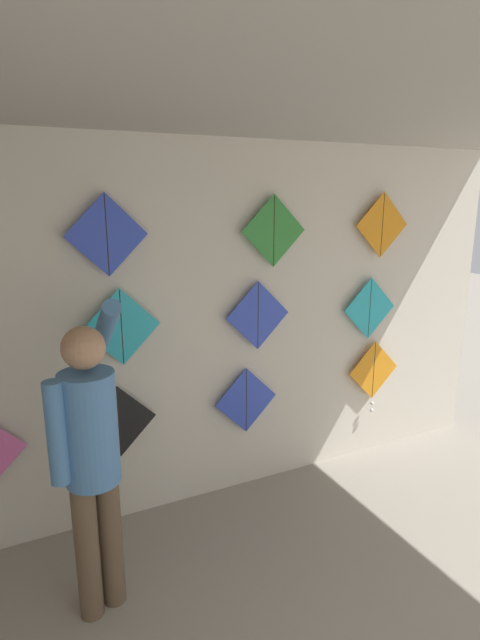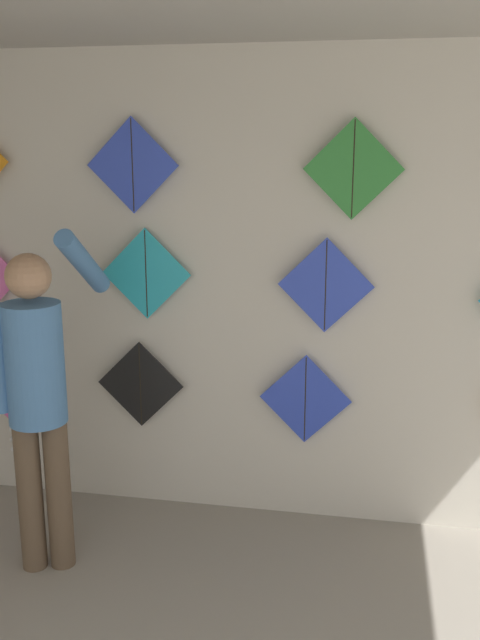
# 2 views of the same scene
# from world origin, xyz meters

# --- Properties ---
(back_panel) EXTENTS (5.84, 0.06, 2.80)m
(back_panel) POSITION_xyz_m (0.00, 4.04, 1.40)
(back_panel) COLOR beige
(back_panel) RESTS_ON ground
(ceiling_slab) EXTENTS (5.84, 4.81, 0.04)m
(ceiling_slab) POSITION_xyz_m (0.00, 2.00, 2.82)
(ceiling_slab) COLOR #A8A399
(shopkeeper) EXTENTS (0.45, 0.70, 1.86)m
(shopkeeper) POSITION_xyz_m (-0.92, 3.20, 1.05)
(shopkeeper) COLOR brown
(shopkeeper) RESTS_ON ground
(kite_1) EXTENTS (0.55, 0.01, 0.55)m
(kite_1) POSITION_xyz_m (-0.61, 3.95, 0.81)
(kite_1) COLOR black
(kite_2) EXTENTS (0.55, 0.01, 0.55)m
(kite_2) POSITION_xyz_m (0.41, 3.95, 0.79)
(kite_2) COLOR blue
(kite_3) EXTENTS (0.55, 0.04, 0.69)m
(kite_3) POSITION_xyz_m (1.72, 3.95, 0.81)
(kite_3) COLOR orange
(kite_5) EXTENTS (0.55, 0.01, 0.55)m
(kite_5) POSITION_xyz_m (-0.55, 3.95, 1.51)
(kite_5) COLOR #28B2C6
(kite_6) EXTENTS (0.55, 0.01, 0.55)m
(kite_6) POSITION_xyz_m (0.52, 3.95, 1.48)
(kite_6) COLOR blue
(kite_7) EXTENTS (0.55, 0.01, 0.55)m
(kite_7) POSITION_xyz_m (1.63, 3.95, 1.43)
(kite_7) COLOR #28B2C6
(kite_9) EXTENTS (0.55, 0.01, 0.55)m
(kite_9) POSITION_xyz_m (-0.61, 3.95, 2.14)
(kite_9) COLOR blue
(kite_10) EXTENTS (0.55, 0.01, 0.55)m
(kite_10) POSITION_xyz_m (0.65, 3.95, 2.13)
(kite_10) COLOR #338C38
(kite_11) EXTENTS (0.55, 0.01, 0.55)m
(kite_11) POSITION_xyz_m (1.70, 3.95, 2.15)
(kite_11) COLOR orange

